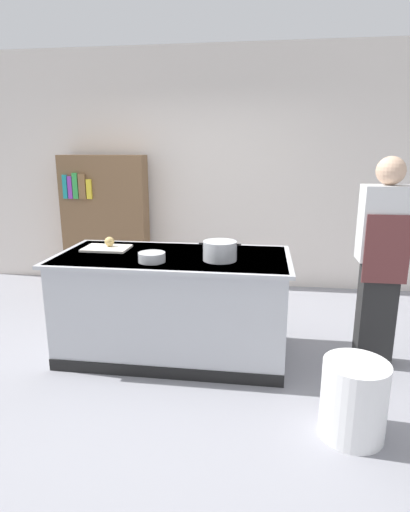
# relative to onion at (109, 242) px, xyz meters

# --- Properties ---
(ground_plane) EXTENTS (10.00, 10.00, 0.00)m
(ground_plane) POSITION_rel_onion_xyz_m (0.61, -0.16, -0.96)
(ground_plane) COLOR gray
(back_wall) EXTENTS (6.40, 0.12, 3.00)m
(back_wall) POSITION_rel_onion_xyz_m (0.61, 1.94, 0.54)
(back_wall) COLOR silver
(back_wall) RESTS_ON ground_plane
(counter_island) EXTENTS (1.98, 0.98, 0.90)m
(counter_island) POSITION_rel_onion_xyz_m (0.61, -0.16, -0.50)
(counter_island) COLOR #B7BABF
(counter_island) RESTS_ON ground_plane
(cutting_board) EXTENTS (0.40, 0.28, 0.02)m
(cutting_board) POSITION_rel_onion_xyz_m (-0.02, -0.04, -0.05)
(cutting_board) COLOR silver
(cutting_board) RESTS_ON counter_island
(onion) EXTENTS (0.09, 0.09, 0.09)m
(onion) POSITION_rel_onion_xyz_m (0.00, 0.00, 0.00)
(onion) COLOR tan
(onion) RESTS_ON cutting_board
(stock_pot) EXTENTS (0.34, 0.27, 0.16)m
(stock_pot) POSITION_rel_onion_xyz_m (1.03, -0.28, 0.02)
(stock_pot) COLOR #B7BABF
(stock_pot) RESTS_ON counter_island
(mixing_bowl) EXTENTS (0.22, 0.22, 0.08)m
(mixing_bowl) POSITION_rel_onion_xyz_m (0.50, -0.40, -0.03)
(mixing_bowl) COLOR #B7BABF
(mixing_bowl) RESTS_ON counter_island
(trash_bin) EXTENTS (0.41, 0.41, 0.50)m
(trash_bin) POSITION_rel_onion_xyz_m (1.96, -1.10, -0.71)
(trash_bin) COLOR white
(trash_bin) RESTS_ON ground_plane
(person_chef) EXTENTS (0.38, 0.25, 1.72)m
(person_chef) POSITION_rel_onion_xyz_m (2.31, -0.11, -0.05)
(person_chef) COLOR #262626
(person_chef) RESTS_ON ground_plane
(bookshelf) EXTENTS (1.10, 0.31, 1.70)m
(bookshelf) POSITION_rel_onion_xyz_m (-0.67, 1.64, -0.11)
(bookshelf) COLOR brown
(bookshelf) RESTS_ON ground_plane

